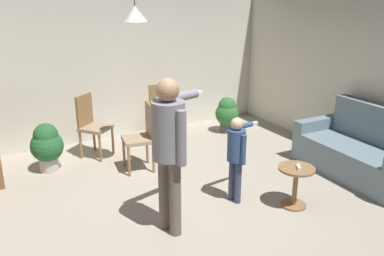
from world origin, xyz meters
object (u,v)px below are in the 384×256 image
(person_child, at_px, (237,150))
(potted_plant_by_wall, at_px, (47,145))
(dining_chair_centre_back, at_px, (143,134))
(person_adult, at_px, (170,140))
(spare_remote_on_table, at_px, (299,167))
(couch_floral, at_px, (360,153))
(side_table_by_couch, at_px, (295,182))
(dining_chair_by_counter, at_px, (162,111))
(dining_chair_near_wall, at_px, (91,123))
(potted_plant_corner, at_px, (227,113))

(person_child, bearing_deg, potted_plant_by_wall, -145.29)
(person_child, relative_size, dining_chair_centre_back, 1.10)
(person_adult, distance_m, spare_remote_on_table, 1.67)
(couch_floral, distance_m, potted_plant_by_wall, 4.54)
(dining_chair_centre_back, xyz_separation_m, potted_plant_by_wall, (-1.24, 0.65, -0.15))
(side_table_by_couch, height_order, dining_chair_by_counter, dining_chair_by_counter)
(couch_floral, relative_size, dining_chair_by_counter, 1.84)
(person_adult, distance_m, dining_chair_near_wall, 2.61)
(side_table_by_couch, relative_size, dining_chair_near_wall, 0.52)
(person_child, bearing_deg, dining_chair_near_wall, -161.20)
(potted_plant_corner, bearing_deg, person_adult, -134.43)
(couch_floral, distance_m, side_table_by_couch, 1.49)
(side_table_by_couch, height_order, dining_chair_centre_back, dining_chair_centre_back)
(potted_plant_corner, distance_m, potted_plant_by_wall, 3.27)
(dining_chair_by_counter, distance_m, dining_chair_centre_back, 1.23)
(couch_floral, xyz_separation_m, dining_chair_by_counter, (-1.87, 2.65, 0.21))
(spare_remote_on_table, bearing_deg, couch_floral, 10.54)
(side_table_by_couch, relative_size, dining_chair_by_counter, 0.52)
(dining_chair_by_counter, relative_size, dining_chair_near_wall, 1.00)
(potted_plant_corner, height_order, potted_plant_by_wall, potted_plant_by_wall)
(person_adult, relative_size, spare_remote_on_table, 13.21)
(potted_plant_by_wall, bearing_deg, dining_chair_by_counter, 8.63)
(side_table_by_couch, xyz_separation_m, potted_plant_corner, (0.86, 2.73, 0.04))
(dining_chair_by_counter, xyz_separation_m, potted_plant_by_wall, (-2.01, -0.31, -0.15))
(spare_remote_on_table, bearing_deg, side_table_by_couch, 82.54)
(couch_floral, relative_size, side_table_by_couch, 3.53)
(dining_chair_by_counter, relative_size, potted_plant_corner, 1.49)
(potted_plant_by_wall, bearing_deg, potted_plant_corner, 2.54)
(side_table_by_couch, bearing_deg, dining_chair_by_counter, 97.84)
(couch_floral, distance_m, spare_remote_on_table, 1.51)
(dining_chair_centre_back, relative_size, potted_plant_corner, 1.49)
(dining_chair_centre_back, relative_size, spare_remote_on_table, 7.69)
(couch_floral, distance_m, dining_chair_centre_back, 3.15)
(person_adult, height_order, dining_chair_centre_back, person_adult)
(couch_floral, height_order, spare_remote_on_table, couch_floral)
(potted_plant_corner, bearing_deg, side_table_by_couch, -107.38)
(couch_floral, xyz_separation_m, dining_chair_near_wall, (-3.14, 2.59, 0.21))
(person_adult, bearing_deg, dining_chair_near_wall, 168.77)
(couch_floral, bearing_deg, side_table_by_couch, 101.85)
(dining_chair_near_wall, distance_m, potted_plant_by_wall, 0.79)
(dining_chair_near_wall, xyz_separation_m, spare_remote_on_table, (1.67, -2.86, -0.01))
(dining_chair_by_counter, bearing_deg, dining_chair_near_wall, 4.27)
(dining_chair_by_counter, xyz_separation_m, potted_plant_corner, (1.25, -0.16, -0.18))
(dining_chair_near_wall, height_order, potted_plant_by_wall, dining_chair_near_wall)
(couch_floral, xyz_separation_m, spare_remote_on_table, (-1.47, -0.27, 0.21))
(person_adult, xyz_separation_m, person_child, (1.01, 0.20, -0.38))
(dining_chair_centre_back, bearing_deg, dining_chair_by_counter, -29.94)
(person_child, height_order, dining_chair_by_counter, person_child)
(side_table_by_couch, relative_size, dining_chair_centre_back, 0.52)
(dining_chair_centre_back, bearing_deg, side_table_by_couch, -139.70)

